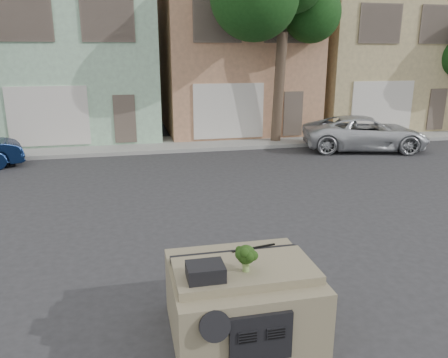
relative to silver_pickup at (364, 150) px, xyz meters
name	(u,v)px	position (x,y,z in m)	size (l,w,h in m)	color
ground_plane	(205,246)	(-8.19, -7.94, 0.00)	(120.00, 120.00, 0.00)	#303033
sidewalk	(163,145)	(-8.19, 2.56, 0.07)	(40.00, 3.00, 0.15)	gray
townhouse_mint	(80,56)	(-11.69, 6.56, 3.77)	(7.20, 8.20, 7.55)	#9DC9A5
townhouse_tan	(231,56)	(-4.19, 6.56, 3.77)	(7.20, 8.20, 7.55)	tan
townhouse_beige	(363,56)	(3.31, 6.56, 3.77)	(7.20, 8.20, 7.55)	tan
silver_pickup	(364,150)	(0.00, 0.00, 0.00)	(2.34, 5.08, 1.41)	silver
tree_near	(280,45)	(-3.19, 1.86, 4.25)	(4.40, 4.00, 8.50)	#143912
car_dashboard	(242,298)	(-8.19, -10.94, 0.56)	(2.00, 1.80, 1.12)	#7B7055
instrument_hump	(205,272)	(-8.77, -11.29, 1.22)	(0.48, 0.38, 0.20)	black
wiper_arm	(254,248)	(-7.91, -10.56, 1.13)	(0.70, 0.03, 0.02)	black
broccoli	(246,258)	(-8.21, -11.21, 1.31)	(0.31, 0.31, 0.38)	black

